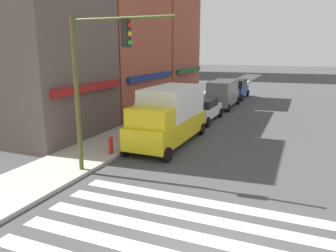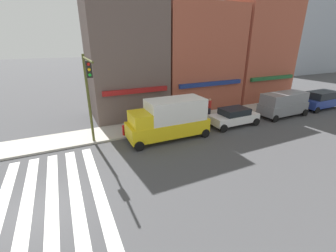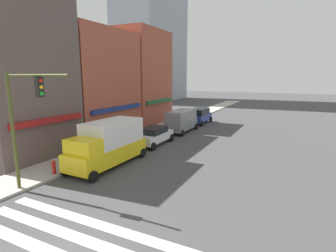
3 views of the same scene
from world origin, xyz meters
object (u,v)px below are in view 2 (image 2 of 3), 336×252
(sedan_white, at_px, (234,116))
(pedestrian_white_shirt, at_px, (180,109))
(pedestrian_red_jacket, at_px, (210,107))
(fire_hydrant, at_px, (124,130))
(traffic_signal, at_px, (89,88))
(van_grey, at_px, (283,104))
(box_truck_yellow, at_px, (169,119))
(suv_blue, at_px, (321,100))

(sedan_white, xyz_separation_m, pedestrian_white_shirt, (-3.52, 3.45, 0.23))
(pedestrian_red_jacket, distance_m, fire_hydrant, 8.84)
(traffic_signal, relative_size, fire_hydrant, 7.46)
(van_grey, distance_m, pedestrian_white_shirt, 10.28)
(box_truck_yellow, bearing_deg, fire_hydrant, 152.19)
(suv_blue, bearing_deg, sedan_white, 179.24)
(box_truck_yellow, distance_m, sedan_white, 6.37)
(van_grey, distance_m, fire_hydrant, 15.70)
(box_truck_yellow, height_order, pedestrian_white_shirt, box_truck_yellow)
(suv_blue, distance_m, pedestrian_white_shirt, 16.04)
(box_truck_yellow, distance_m, van_grey, 12.49)
(box_truck_yellow, xyz_separation_m, van_grey, (12.49, -0.00, -0.30))
(traffic_signal, relative_size, suv_blue, 1.33)
(pedestrian_white_shirt, height_order, pedestrian_red_jacket, same)
(sedan_white, xyz_separation_m, pedestrian_red_jacket, (-0.66, 2.72, 0.23))
(box_truck_yellow, xyz_separation_m, fire_hydrant, (-3.11, 1.70, -0.97))
(sedan_white, distance_m, pedestrian_red_jacket, 2.81)
(pedestrian_white_shirt, bearing_deg, sedan_white, 94.94)
(sedan_white, relative_size, suv_blue, 0.93)
(van_grey, bearing_deg, pedestrian_white_shirt, 159.46)
(pedestrian_white_shirt, bearing_deg, fire_hydrant, -24.11)
(sedan_white, bearing_deg, van_grey, 0.14)
(fire_hydrant, bearing_deg, suv_blue, -4.50)
(suv_blue, relative_size, fire_hydrant, 5.61)
(suv_blue, height_order, fire_hydrant, suv_blue)
(sedan_white, distance_m, van_grey, 6.18)
(box_truck_yellow, relative_size, sedan_white, 1.42)
(box_truck_yellow, height_order, van_grey, box_truck_yellow)
(pedestrian_white_shirt, xyz_separation_m, fire_hydrant, (-5.92, -1.75, -0.46))
(traffic_signal, height_order, sedan_white, traffic_signal)
(van_grey, bearing_deg, fire_hydrant, 172.87)
(traffic_signal, bearing_deg, van_grey, -2.42)
(pedestrian_white_shirt, distance_m, fire_hydrant, 6.19)
(suv_blue, distance_m, fire_hydrant, 21.65)
(van_grey, distance_m, pedestrian_red_jacket, 7.35)
(sedan_white, relative_size, fire_hydrant, 5.23)
(sedan_white, height_order, fire_hydrant, sedan_white)
(suv_blue, bearing_deg, traffic_signal, 177.43)
(traffic_signal, height_order, fire_hydrant, traffic_signal)
(suv_blue, bearing_deg, fire_hydrant, 174.73)
(suv_blue, xyz_separation_m, pedestrian_white_shirt, (-15.66, 3.45, 0.04))
(box_truck_yellow, relative_size, van_grey, 1.24)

